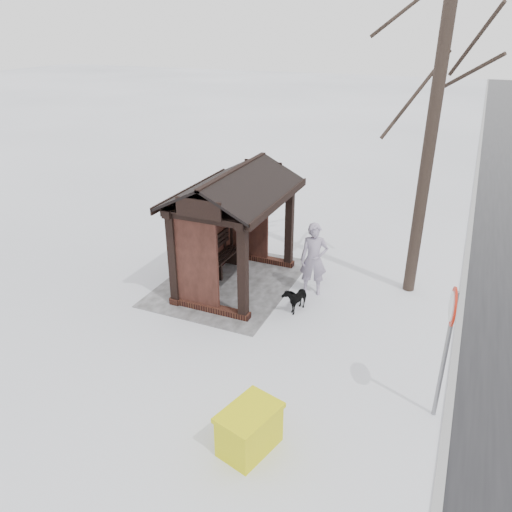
{
  "coord_description": "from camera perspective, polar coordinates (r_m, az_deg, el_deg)",
  "views": [
    {
      "loc": [
        10.43,
        5.1,
        6.22
      ],
      "look_at": [
        0.55,
        0.8,
        1.18
      ],
      "focal_mm": 35.0,
      "sensor_mm": 36.0,
      "label": 1
    }
  ],
  "objects": [
    {
      "name": "tree_near",
      "position": [
        11.96,
        20.97,
        23.26
      ],
      "size": [
        3.42,
        3.42,
        9.03
      ],
      "color": "black",
      "rests_on": "ground"
    },
    {
      "name": "grit_bin",
      "position": [
        8.36,
        -0.76,
        -19.19
      ],
      "size": [
        1.15,
        0.93,
        0.77
      ],
      "rotation": [
        0.0,
        0.0,
        -0.27
      ],
      "color": "#D0CC0C",
      "rests_on": "ground"
    },
    {
      "name": "trampled_patch",
      "position": [
        13.24,
        -3.03,
        -2.96
      ],
      "size": [
        4.2,
        3.2,
        0.02
      ],
      "primitive_type": "cube",
      "color": "#98989D",
      "rests_on": "ground"
    },
    {
      "name": "ground",
      "position": [
        13.17,
        -2.25,
        -3.16
      ],
      "size": [
        120.0,
        120.0,
        0.0
      ],
      "primitive_type": "plane",
      "color": "white",
      "rests_on": "ground"
    },
    {
      "name": "kerb",
      "position": [
        12.15,
        22.1,
        -7.78
      ],
      "size": [
        120.0,
        0.15,
        0.06
      ],
      "primitive_type": "cube",
      "color": "gray",
      "rests_on": "ground"
    },
    {
      "name": "road_sign",
      "position": [
        8.66,
        21.21,
        -7.65
      ],
      "size": [
        0.64,
        0.12,
        2.5
      ],
      "rotation": [
        0.0,
        0.0,
        0.13
      ],
      "color": "slate",
      "rests_on": "ground"
    },
    {
      "name": "dog",
      "position": [
        11.9,
        4.52,
        -4.75
      ],
      "size": [
        0.81,
        0.48,
        0.64
      ],
      "primitive_type": "imported",
      "rotation": [
        0.0,
        0.0,
        1.39
      ],
      "color": "black",
      "rests_on": "ground"
    },
    {
      "name": "pedestrian",
      "position": [
        12.39,
        6.62,
        -0.38
      ],
      "size": [
        0.63,
        0.78,
        1.87
      ],
      "primitive_type": "imported",
      "rotation": [
        0.0,
        0.0,
        1.87
      ],
      "color": "#9D90A9",
      "rests_on": "ground"
    },
    {
      "name": "bus_shelter",
      "position": [
        12.36,
        -3.08,
        5.86
      ],
      "size": [
        3.6,
        2.4,
        3.09
      ],
      "color": "#351813",
      "rests_on": "ground"
    }
  ]
}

